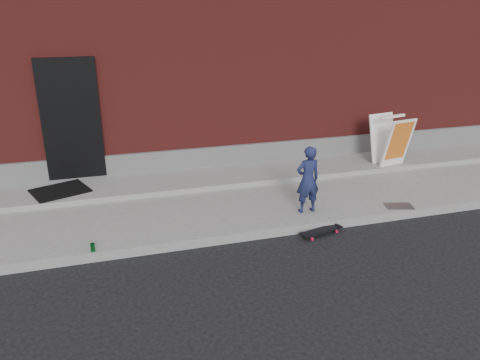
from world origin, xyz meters
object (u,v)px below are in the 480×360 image
object	(u,v)px
skateboard	(321,231)
soda_can	(93,247)
pizza_sign	(391,140)
child	(308,180)

from	to	relation	value
skateboard	soda_can	world-z (taller)	soda_can
pizza_sign	soda_can	xyz separation A→B (m)	(-6.00, -1.98, -0.56)
skateboard	soda_can	xyz separation A→B (m)	(-3.42, 0.17, 0.14)
child	pizza_sign	bearing A→B (deg)	-151.43
child	soda_can	bearing A→B (deg)	4.19
child	pizza_sign	distance (m)	3.02
pizza_sign	child	bearing A→B (deg)	-148.69
skateboard	pizza_sign	world-z (taller)	pizza_sign
child	skateboard	bearing A→B (deg)	87.73
pizza_sign	soda_can	size ratio (longest dim) A/B	8.55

